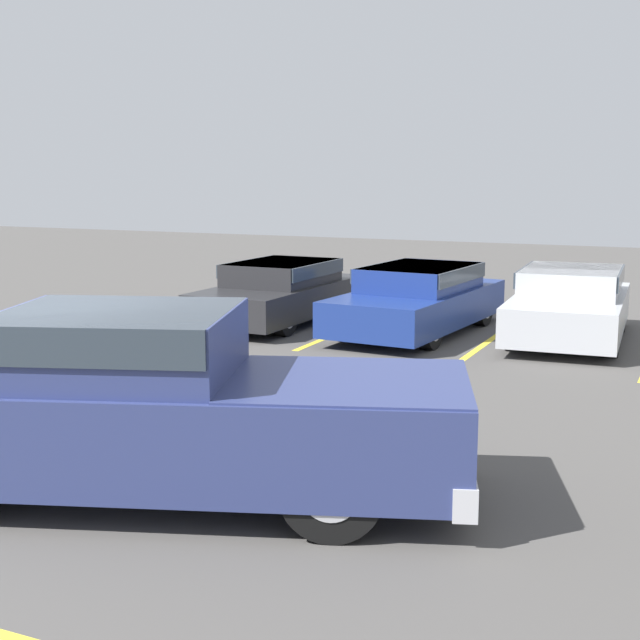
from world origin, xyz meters
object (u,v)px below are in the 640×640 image
(parked_sedan_b, at_px, (418,297))
(parked_sedan_c, at_px, (570,302))
(pickup_truck, at_px, (153,406))
(parked_sedan_a, at_px, (281,290))

(parked_sedan_b, height_order, parked_sedan_c, parked_sedan_c)
(pickup_truck, height_order, parked_sedan_a, pickup_truck)
(parked_sedan_b, bearing_deg, parked_sedan_c, 103.70)
(parked_sedan_a, xyz_separation_m, parked_sedan_c, (5.47, 0.45, 0.03))
(pickup_truck, bearing_deg, parked_sedan_a, 91.14)
(parked_sedan_a, relative_size, parked_sedan_c, 1.01)
(parked_sedan_c, bearing_deg, pickup_truck, -16.62)
(parked_sedan_a, distance_m, parked_sedan_c, 5.49)
(parked_sedan_a, height_order, parked_sedan_c, parked_sedan_c)
(parked_sedan_a, distance_m, parked_sedan_b, 2.82)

